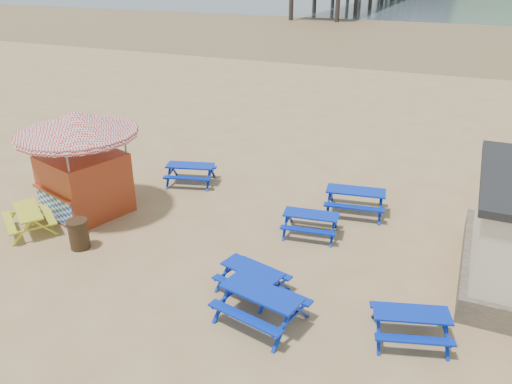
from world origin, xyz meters
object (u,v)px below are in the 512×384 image
at_px(picnic_table_yellow, 29,220).
at_px(litter_bin, 79,234).
at_px(picnic_table_blue_a, 191,174).
at_px(picnic_table_blue_b, 311,224).
at_px(ice_cream_kiosk, 80,151).

distance_m(picnic_table_yellow, litter_bin, 2.32).
bearing_deg(picnic_table_blue_a, picnic_table_yellow, -133.65).
xyz_separation_m(picnic_table_blue_b, picnic_table_yellow, (-8.70, -3.53, 0.01)).
relative_size(picnic_table_blue_a, picnic_table_blue_b, 1.14).
relative_size(picnic_table_blue_a, litter_bin, 2.32).
xyz_separation_m(picnic_table_blue_b, litter_bin, (-6.39, -3.75, 0.12)).
bearing_deg(picnic_table_blue_a, litter_bin, -112.18).
bearing_deg(litter_bin, picnic_table_blue_b, 30.39).
xyz_separation_m(picnic_table_blue_a, picnic_table_yellow, (-2.92, -5.62, -0.02)).
bearing_deg(picnic_table_yellow, ice_cream_kiosk, 100.41).
xyz_separation_m(picnic_table_blue_a, picnic_table_blue_b, (5.77, -2.09, -0.02)).
bearing_deg(picnic_table_yellow, picnic_table_blue_b, 56.83).
relative_size(picnic_table_blue_b, picnic_table_yellow, 0.85).
bearing_deg(picnic_table_blue_a, picnic_table_blue_b, -36.08).
relative_size(ice_cream_kiosk, litter_bin, 5.35).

